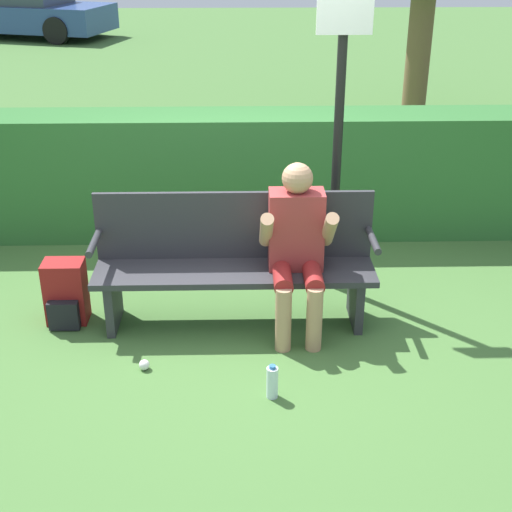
% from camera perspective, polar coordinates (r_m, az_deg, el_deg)
% --- Properties ---
extents(ground_plane, '(40.00, 40.00, 0.00)m').
position_cam_1_polar(ground_plane, '(5.27, -1.66, -5.33)').
color(ground_plane, '#426B33').
extents(hedge_back, '(12.00, 0.57, 1.13)m').
position_cam_1_polar(hedge_back, '(6.56, -1.69, 6.52)').
color(hedge_back, '#2D662D').
rests_on(hedge_back, ground).
extents(park_bench, '(2.00, 0.45, 0.94)m').
position_cam_1_polar(park_bench, '(5.11, -1.73, -0.29)').
color(park_bench, '#2D2D33').
rests_on(park_bench, ground).
extents(person_seated, '(0.52, 0.57, 1.21)m').
position_cam_1_polar(person_seated, '(4.93, 3.29, 1.09)').
color(person_seated, '#993333').
rests_on(person_seated, ground).
extents(backpack, '(0.29, 0.28, 0.47)m').
position_cam_1_polar(backpack, '(5.36, -14.98, -2.95)').
color(backpack, maroon).
rests_on(backpack, ground).
extents(water_bottle, '(0.07, 0.07, 0.23)m').
position_cam_1_polar(water_bottle, '(4.46, 1.31, -10.06)').
color(water_bottle, silver).
rests_on(water_bottle, ground).
extents(signpost, '(0.39, 0.09, 2.25)m').
position_cam_1_polar(signpost, '(5.33, 6.61, 9.96)').
color(signpost, black).
rests_on(signpost, ground).
extents(parked_car, '(4.50, 2.85, 1.27)m').
position_cam_1_polar(parked_car, '(19.21, -18.05, 18.12)').
color(parked_car, '#2D4784').
rests_on(parked_car, ground).
extents(litter_crumple, '(0.07, 0.07, 0.07)m').
position_cam_1_polar(litter_crumple, '(4.80, -8.93, -8.60)').
color(litter_crumple, silver).
rests_on(litter_crumple, ground).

